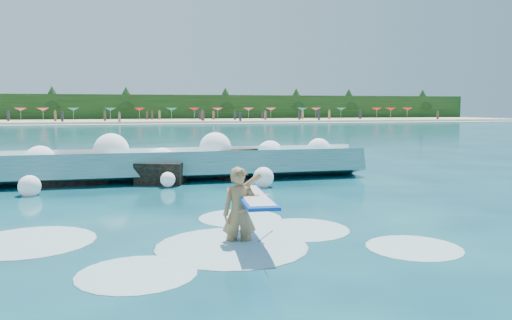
# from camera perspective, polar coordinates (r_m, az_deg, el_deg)

# --- Properties ---
(ground) EXTENTS (200.00, 200.00, 0.00)m
(ground) POSITION_cam_1_polar(r_m,az_deg,el_deg) (11.64, -4.77, -7.09)
(ground) COLOR #083042
(ground) RESTS_ON ground
(beach) EXTENTS (140.00, 20.00, 0.40)m
(beach) POSITION_cam_1_polar(r_m,az_deg,el_deg) (89.24, -13.10, 4.35)
(beach) COLOR tan
(beach) RESTS_ON ground
(wet_band) EXTENTS (140.00, 5.00, 0.08)m
(wet_band) POSITION_cam_1_polar(r_m,az_deg,el_deg) (78.25, -12.92, 4.02)
(wet_band) COLOR silver
(wet_band) RESTS_ON ground
(treeline) EXTENTS (140.00, 4.00, 5.00)m
(treeline) POSITION_cam_1_polar(r_m,az_deg,el_deg) (99.20, -13.25, 5.84)
(treeline) COLOR black
(treeline) RESTS_ON ground
(breaking_wave) EXTENTS (16.54, 2.64, 1.43)m
(breaking_wave) POSITION_cam_1_polar(r_m,az_deg,el_deg) (18.64, -13.08, -0.71)
(breaking_wave) COLOR teal
(breaking_wave) RESTS_ON ground
(rock_cluster) EXTENTS (8.04, 3.13, 1.23)m
(rock_cluster) POSITION_cam_1_polar(r_m,az_deg,el_deg) (18.43, -12.10, -1.09)
(rock_cluster) COLOR black
(rock_cluster) RESTS_ON ground
(surfer_with_board) EXTENTS (1.02, 2.97, 1.82)m
(surfer_with_board) POSITION_cam_1_polar(r_m,az_deg,el_deg) (9.66, -1.54, -5.74)
(surfer_with_board) COLOR #9D7449
(surfer_with_board) RESTS_ON ground
(wave_spray) EXTENTS (14.77, 4.00, 1.80)m
(wave_spray) POSITION_cam_1_polar(r_m,az_deg,el_deg) (18.51, -13.71, 0.51)
(wave_spray) COLOR white
(wave_spray) RESTS_ON ground
(surf_foam) EXTENTS (9.33, 5.51, 0.15)m
(surf_foam) POSITION_cam_1_polar(r_m,az_deg,el_deg) (10.04, -6.03, -9.25)
(surf_foam) COLOR silver
(surf_foam) RESTS_ON ground
(beach_umbrellas) EXTENTS (109.24, 6.71, 0.50)m
(beach_umbrellas) POSITION_cam_1_polar(r_m,az_deg,el_deg) (91.77, -13.34, 5.67)
(beach_umbrellas) COLOR red
(beach_umbrellas) RESTS_ON ground
(beachgoers) EXTENTS (101.57, 12.61, 1.93)m
(beachgoers) POSITION_cam_1_polar(r_m,az_deg,el_deg) (88.16, -0.10, 5.07)
(beachgoers) COLOR #3F332D
(beachgoers) RESTS_ON ground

